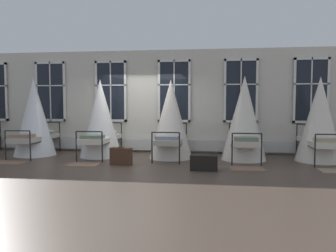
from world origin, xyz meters
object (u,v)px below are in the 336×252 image
(cot_sixth, at_px, (319,121))
(cot_fifth, at_px, (244,119))
(cot_second, at_px, (34,118))
(travel_trunk, at_px, (204,162))
(cot_third, at_px, (101,120))
(cot_fourth, at_px, (171,120))
(suitcase_dark, at_px, (121,156))

(cot_sixth, bearing_deg, cot_fifth, 90.35)
(cot_second, relative_size, travel_trunk, 3.66)
(cot_second, bearing_deg, cot_third, -90.08)
(cot_third, relative_size, cot_fourth, 1.01)
(suitcase_dark, bearing_deg, cot_second, 168.93)
(cot_second, distance_m, cot_third, 2.06)
(cot_second, bearing_deg, suitcase_dark, -112.90)
(cot_fourth, height_order, cot_fifth, cot_fifth)
(cot_third, xyz_separation_m, suitcase_dark, (0.96, -1.24, -0.87))
(cot_fourth, distance_m, suitcase_dark, 1.89)
(travel_trunk, bearing_deg, cot_fourth, 121.69)
(cot_fifth, xyz_separation_m, suitcase_dark, (-3.19, -1.23, -0.91))
(cot_fifth, bearing_deg, travel_trunk, 147.31)
(cot_second, distance_m, travel_trunk, 5.48)
(cot_second, bearing_deg, cot_fifth, -90.90)
(travel_trunk, bearing_deg, cot_third, 152.18)
(cot_sixth, bearing_deg, travel_trunk, 118.08)
(cot_second, bearing_deg, travel_trunk, -108.36)
(cot_third, distance_m, cot_fourth, 2.09)
(cot_third, xyz_separation_m, travel_trunk, (3.10, -1.63, -0.91))
(travel_trunk, bearing_deg, suitcase_dark, 169.65)
(cot_third, relative_size, cot_sixth, 0.99)
(cot_second, bearing_deg, cot_fourth, -90.68)
(cot_second, distance_m, cot_fifth, 6.21)
(cot_sixth, bearing_deg, suitcase_dark, 103.41)
(cot_third, bearing_deg, suitcase_dark, -142.21)
(suitcase_dark, bearing_deg, cot_sixth, 24.20)
(cot_second, relative_size, cot_third, 1.03)
(cot_fourth, relative_size, cot_sixth, 0.98)
(cot_second, height_order, travel_trunk, cot_second)
(cot_third, xyz_separation_m, cot_sixth, (6.16, 0.01, 0.01))
(cot_second, xyz_separation_m, cot_sixth, (8.22, 0.05, -0.02))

